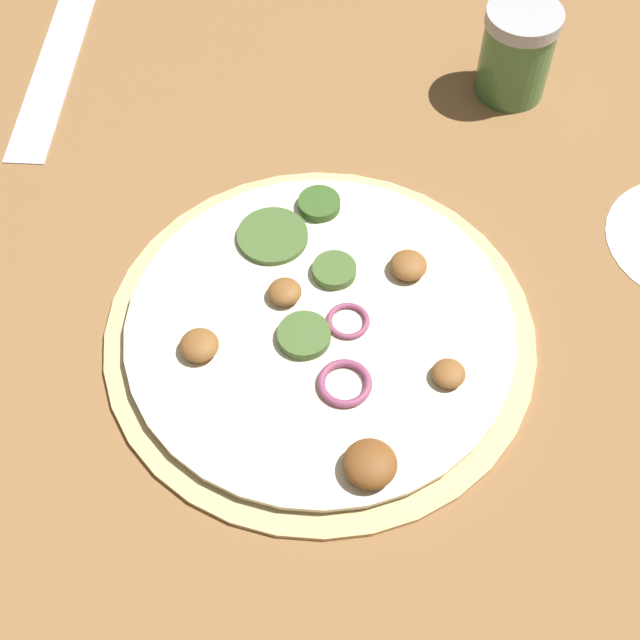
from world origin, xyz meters
TOP-DOWN VIEW (x-y plane):
  - ground_plane at (0.00, 0.00)m, footprint 3.00×3.00m
  - pizza at (-0.00, 0.00)m, footprint 0.31×0.31m
  - spice_jar at (-0.30, -0.06)m, footprint 0.06×0.06m

SIDE VIEW (x-z plane):
  - ground_plane at x=0.00m, z-range 0.00..0.00m
  - pizza at x=0.00m, z-range -0.01..0.02m
  - spice_jar at x=-0.30m, z-range 0.00..0.08m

